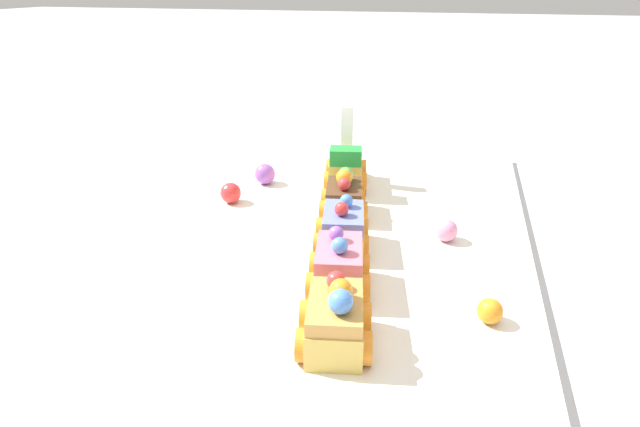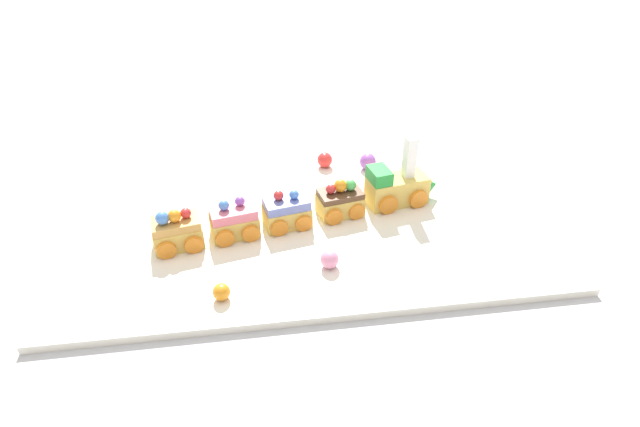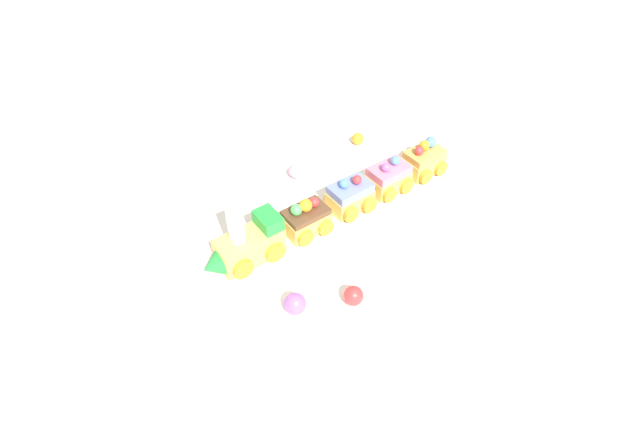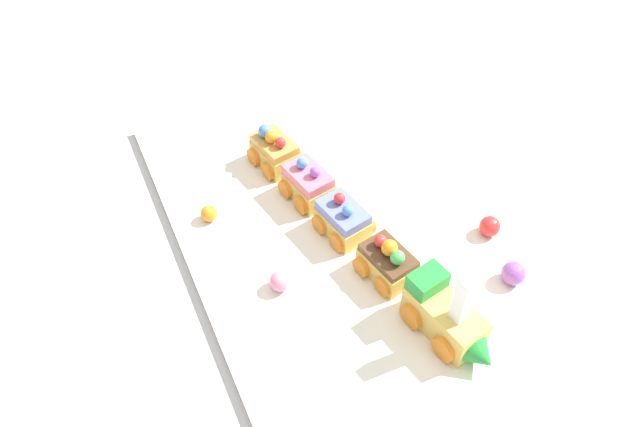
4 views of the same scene
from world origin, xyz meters
The scene contains 11 objects.
ground_plane centered at (0.00, 0.00, 0.00)m, with size 10.00×10.00×0.00m, color #B2B2B7.
display_board centered at (0.00, 0.00, 0.01)m, with size 0.74×0.42×0.01m, color white.
cake_train_locomotive centered at (0.16, 0.04, 0.04)m, with size 0.13×0.08×0.12m.
cake_car_chocolate centered at (0.05, 0.02, 0.04)m, with size 0.08×0.07×0.06m.
cake_car_blueberry centered at (-0.03, 0.00, 0.04)m, with size 0.08×0.07×0.06m.
cake_car_strawberry centered at (-0.12, -0.01, 0.04)m, with size 0.08×0.07×0.06m.
cake_car_caramel centered at (-0.20, -0.03, 0.04)m, with size 0.08×0.07×0.07m.
gumball_orange centered at (-0.13, -0.16, 0.02)m, with size 0.02×0.02×0.02m, color orange.
gumball_red centered at (0.05, 0.18, 0.03)m, with size 0.03×0.03×0.03m, color red.
gumball_pink centered at (0.02, -0.11, 0.03)m, with size 0.03×0.03×0.03m, color pink.
gumball_purple centered at (0.13, 0.16, 0.03)m, with size 0.03×0.03×0.03m, color #9956C6.
Camera 2 is at (-0.07, -0.65, 0.47)m, focal length 28.00 mm.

